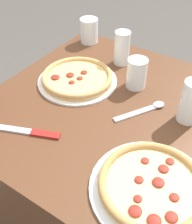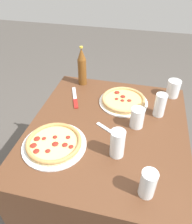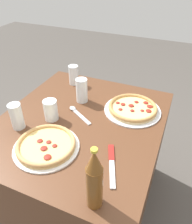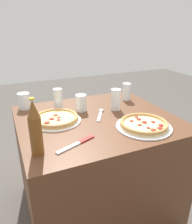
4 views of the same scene
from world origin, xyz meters
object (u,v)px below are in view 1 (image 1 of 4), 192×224
Objects in this scene: glass_iced_tea at (191,103)px; pizza_margherita at (77,78)px; glass_lemonade at (89,31)px; glass_red_wine at (122,50)px; pizza_veggie at (152,186)px; spoon at (148,109)px; glass_orange_juice at (137,74)px; knife at (27,132)px.

pizza_margherita is at bearing -176.58° from glass_iced_tea.
pizza_margherita is 0.34m from glass_lemonade.
glass_red_wine is 0.40m from glass_iced_tea.
pizza_veggie is at bearing -44.63° from glass_lemonade.
glass_iced_tea reaches higher than spoon.
pizza_margherita is 0.53m from pizza_veggie.
glass_iced_tea is at bearing -17.83° from glass_orange_juice.
glass_iced_tea is (-0.02, 0.31, 0.05)m from pizza_veggie.
knife is 1.25× the size of spoon.
glass_iced_tea is 0.64× the size of knife.
glass_lemonade is at bearing 150.09° from glass_orange_juice.
knife is at bearing -176.84° from pizza_veggie.
pizza_margherita is at bearing 147.20° from pizza_veggie.
glass_iced_tea is at bearing -25.44° from glass_lemonade.
knife is (-0.04, -0.53, -0.06)m from glass_red_wine.
knife is at bearing -73.43° from glass_lemonade.
pizza_margherita reaches higher than knife.
glass_iced_tea is at bearing -28.11° from glass_red_wine.
glass_lemonade is 0.98× the size of glass_orange_juice.
spoon is at bearing -167.40° from glass_iced_tea.
glass_lemonade is at bearing 159.10° from glass_red_wine.
spoon is (-0.13, -0.03, -0.06)m from glass_iced_tea.
knife is 0.41m from spoon.
glass_orange_juice is at bearing 67.52° from knife.
glass_red_wine is 0.77× the size of spoon.
pizza_margherita is 1.68× the size of spoon.
pizza_margherita is 2.73× the size of glass_lemonade.
pizza_margherita is 0.30m from spoon.
pizza_veggie is 2.30× the size of glass_red_wine.
glass_orange_juice is at bearing -42.26° from glass_red_wine.
glass_lemonade reaches higher than spoon.
glass_iced_tea is 0.80× the size of spoon.
knife is at bearing -112.48° from glass_orange_juice.
pizza_veggie is (0.45, -0.29, 0.00)m from pizza_margherita.
glass_orange_juice is at bearing -29.91° from glass_lemonade.
glass_red_wine is (0.07, 0.22, 0.04)m from pizza_margherita.
glass_iced_tea is (0.36, -0.19, 0.01)m from glass_red_wine.
glass_orange_juice is 0.63× the size of spoon.
glass_orange_juice is (0.35, -0.20, 0.00)m from glass_lemonade.
glass_lemonade is 0.64m from glass_iced_tea.
pizza_margherita is at bearing -63.53° from glass_lemonade.
glass_red_wine is at bearing 71.46° from pizza_margherita.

